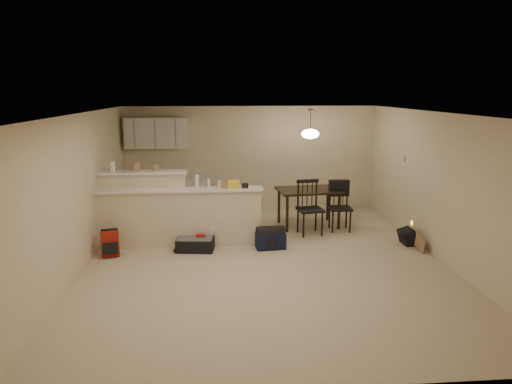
{
  "coord_description": "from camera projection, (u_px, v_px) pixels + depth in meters",
  "views": [
    {
      "loc": [
        -0.76,
        -7.37,
        2.86
      ],
      "look_at": [
        -0.1,
        0.7,
        1.05
      ],
      "focal_mm": 32.0,
      "sensor_mm": 36.0,
      "label": 1
    }
  ],
  "objects": [
    {
      "name": "suitcase",
      "position": [
        195.0,
        244.0,
        8.33
      ],
      "size": [
        0.71,
        0.5,
        0.22
      ],
      "primitive_type": "cube",
      "rotation": [
        0.0,
        0.0,
        -0.11
      ],
      "color": "black",
      "rests_on": "ground"
    },
    {
      "name": "thermostat",
      "position": [
        404.0,
        159.0,
        9.27
      ],
      "size": [
        0.02,
        0.12,
        0.12
      ],
      "primitive_type": "cube",
      "color": "beige",
      "rests_on": "room"
    },
    {
      "name": "dining_chair_far",
      "position": [
        340.0,
        207.0,
        9.42
      ],
      "size": [
        0.46,
        0.44,
        1.02
      ],
      "primitive_type": null,
      "rotation": [
        0.0,
        0.0,
        -0.04
      ],
      "color": "black",
      "rests_on": "ground"
    },
    {
      "name": "upper_cabinets",
      "position": [
        156.0,
        133.0,
        10.49
      ],
      "size": [
        1.4,
        0.34,
        0.7
      ],
      "primitive_type": "cube",
      "color": "white",
      "rests_on": "room"
    },
    {
      "name": "kitchen_counter",
      "position": [
        167.0,
        195.0,
        10.7
      ],
      "size": [
        1.8,
        0.6,
        0.9
      ],
      "primitive_type": "cube",
      "color": "white",
      "rests_on": "ground"
    },
    {
      "name": "dining_table",
      "position": [
        309.0,
        194.0,
        9.69
      ],
      "size": [
        1.39,
        1.01,
        0.81
      ],
      "rotation": [
        0.0,
        0.0,
        0.11
      ],
      "color": "black",
      "rests_on": "ground"
    },
    {
      "name": "room",
      "position": [
        265.0,
        189.0,
        7.58
      ],
      "size": [
        7.0,
        7.02,
        2.5
      ],
      "color": "beige",
      "rests_on": "ground"
    },
    {
      "name": "bag_lump",
      "position": [
        234.0,
        184.0,
        8.44
      ],
      "size": [
        0.22,
        0.18,
        0.14
      ],
      "primitive_type": "cube",
      "color": "#A48255",
      "rests_on": "breakfast_bar"
    },
    {
      "name": "cereal_box",
      "position": [
        137.0,
        167.0,
        8.44
      ],
      "size": [
        0.1,
        0.07,
        0.16
      ],
      "primitive_type": "cube",
      "color": "#A48255",
      "rests_on": "breakfast_bar"
    },
    {
      "name": "bottle_a",
      "position": [
        197.0,
        182.0,
        8.37
      ],
      "size": [
        0.07,
        0.07,
        0.26
      ],
      "primitive_type": "cylinder",
      "color": "silver",
      "rests_on": "breakfast_bar"
    },
    {
      "name": "breakfast_bar",
      "position": [
        167.0,
        213.0,
        8.54
      ],
      "size": [
        3.08,
        0.58,
        1.39
      ],
      "color": "beige",
      "rests_on": "ground"
    },
    {
      "name": "bottle_b",
      "position": [
        209.0,
        184.0,
        8.4
      ],
      "size": [
        0.06,
        0.06,
        0.18
      ],
      "primitive_type": "cylinder",
      "color": "silver",
      "rests_on": "breakfast_bar"
    },
    {
      "name": "jar",
      "position": [
        112.0,
        166.0,
        8.4
      ],
      "size": [
        0.1,
        0.1,
        0.2
      ],
      "primitive_type": "cylinder",
      "color": "silver",
      "rests_on": "breakfast_bar"
    },
    {
      "name": "black_daypack",
      "position": [
        407.0,
        237.0,
        8.63
      ],
      "size": [
        0.24,
        0.34,
        0.29
      ],
      "primitive_type": "cube",
      "rotation": [
        0.0,
        0.0,
        1.59
      ],
      "color": "black",
      "rests_on": "ground"
    },
    {
      "name": "dining_chair_near",
      "position": [
        310.0,
        208.0,
        9.15
      ],
      "size": [
        0.54,
        0.52,
        1.1
      ],
      "primitive_type": null,
      "rotation": [
        0.0,
        0.0,
        0.14
      ],
      "color": "black",
      "rests_on": "ground"
    },
    {
      "name": "red_backpack",
      "position": [
        110.0,
        243.0,
        8.01
      ],
      "size": [
        0.34,
        0.25,
        0.45
      ],
      "primitive_type": "cube",
      "rotation": [
        0.0,
        0.0,
        0.23
      ],
      "color": "#A31D12",
      "rests_on": "ground"
    },
    {
      "name": "extra_item_x",
      "position": [
        219.0,
        184.0,
        8.41
      ],
      "size": [
        0.07,
        0.07,
        0.15
      ],
      "primitive_type": "cylinder",
      "color": "silver",
      "rests_on": "breakfast_bar"
    },
    {
      "name": "extra_item_y",
      "position": [
        224.0,
        185.0,
        8.43
      ],
      "size": [
        0.12,
        0.1,
        0.1
      ],
      "primitive_type": "cube",
      "color": "#A48255",
      "rests_on": "breakfast_bar"
    },
    {
      "name": "small_box",
      "position": [
        156.0,
        168.0,
        8.47
      ],
      "size": [
        0.08,
        0.06,
        0.12
      ],
      "primitive_type": "cube",
      "color": "#A48255",
      "rests_on": "breakfast_bar"
    },
    {
      "name": "pouch",
      "position": [
        245.0,
        186.0,
        8.46
      ],
      "size": [
        0.12,
        0.1,
        0.08
      ],
      "primitive_type": "cube",
      "color": "#A48255",
      "rests_on": "breakfast_bar"
    },
    {
      "name": "cardboard_sheet",
      "position": [
        420.0,
        244.0,
        8.27
      ],
      "size": [
        0.02,
        0.37,
        0.28
      ],
      "primitive_type": "cube",
      "rotation": [
        0.0,
        0.0,
        1.56
      ],
      "color": "#A48255",
      "rests_on": "ground"
    },
    {
      "name": "pendant_lamp",
      "position": [
        310.0,
        133.0,
        9.41
      ],
      "size": [
        0.36,
        0.36,
        0.62
      ],
      "color": "brown",
      "rests_on": "room"
    },
    {
      "name": "navy_duffel",
      "position": [
        271.0,
        241.0,
        8.41
      ],
      "size": [
        0.56,
        0.34,
        0.29
      ],
      "primitive_type": "cube",
      "rotation": [
        0.0,
        0.0,
        0.09
      ],
      "color": "#101632",
      "rests_on": "ground"
    }
  ]
}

